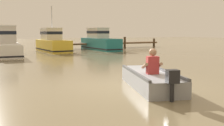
% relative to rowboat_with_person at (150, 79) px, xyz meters
% --- Properties ---
extents(ground_plane, '(120.00, 120.00, 0.00)m').
position_rel_rowboat_with_person_xyz_m(ground_plane, '(-0.48, 0.59, -0.25)').
color(ground_plane, '#7A6B4C').
extents(wooden_dock, '(12.34, 1.64, 1.15)m').
position_rel_rowboat_with_person_xyz_m(wooden_dock, '(7.74, 17.86, 0.24)').
color(wooden_dock, brown).
rests_on(wooden_dock, ground).
extents(rowboat_with_person, '(2.06, 3.64, 1.19)m').
position_rel_rowboat_with_person_xyz_m(rowboat_with_person, '(0.00, 0.00, 0.00)').
color(rowboat_with_person, gray).
rests_on(rowboat_with_person, ground).
extents(moored_boat_white, '(2.29, 6.72, 2.15)m').
position_rel_rowboat_with_person_xyz_m(moored_boat_white, '(-2.38, 14.17, 0.54)').
color(moored_boat_white, white).
rests_on(moored_boat_white, ground).
extents(moored_boat_yellow, '(1.80, 5.24, 3.87)m').
position_rel_rowboat_with_person_xyz_m(moored_boat_yellow, '(1.62, 16.05, 0.51)').
color(moored_boat_yellow, gold).
rests_on(moored_boat_yellow, ground).
extents(moored_boat_teal, '(1.67, 5.83, 2.07)m').
position_rel_rowboat_with_person_xyz_m(moored_boat_teal, '(6.07, 15.89, 0.54)').
color(moored_boat_teal, '#1E727A').
rests_on(moored_boat_teal, ground).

